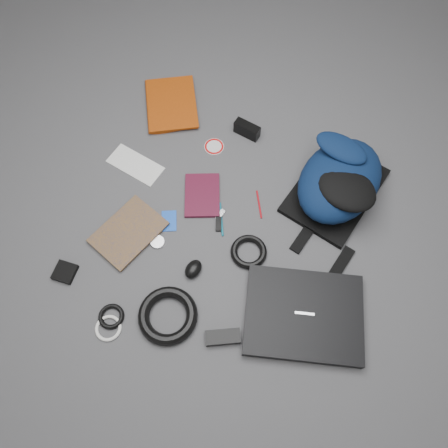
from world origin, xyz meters
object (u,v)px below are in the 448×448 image
(comic_book, at_px, (111,218))
(compact_camera, at_px, (247,130))
(mouse, at_px, (193,269))
(laptop, at_px, (304,315))
(textbook_red, at_px, (147,107))
(backpack, at_px, (340,180))
(power_brick, at_px, (223,337))
(dvd_case, at_px, (202,195))
(pouch, at_px, (65,272))

(comic_book, distance_m, compact_camera, 0.67)
(compact_camera, xyz_separation_m, mouse, (-0.03, -0.65, -0.01))
(laptop, bearing_deg, textbook_red, 130.00)
(backpack, height_order, laptop, backpack)
(backpack, xyz_separation_m, power_brick, (-0.27, -0.68, -0.08))
(textbook_red, height_order, dvd_case, textbook_red)
(compact_camera, xyz_separation_m, power_brick, (0.14, -0.86, -0.02))
(dvd_case, bearing_deg, comic_book, -164.84)
(textbook_red, relative_size, pouch, 3.83)
(compact_camera, relative_size, power_brick, 0.93)
(laptop, distance_m, mouse, 0.43)
(textbook_red, height_order, compact_camera, compact_camera)
(mouse, distance_m, pouch, 0.47)
(backpack, height_order, dvd_case, backpack)
(textbook_red, distance_m, comic_book, 0.55)
(pouch, bearing_deg, comic_book, 72.74)
(textbook_red, relative_size, comic_book, 1.12)
(laptop, bearing_deg, backpack, 77.89)
(pouch, bearing_deg, dvd_case, 49.22)
(pouch, bearing_deg, compact_camera, 58.83)
(textbook_red, height_order, mouse, mouse)
(laptop, bearing_deg, pouch, 175.58)
(comic_book, xyz_separation_m, dvd_case, (0.31, 0.20, -0.00))
(dvd_case, height_order, power_brick, power_brick)
(power_brick, height_order, pouch, power_brick)
(mouse, xyz_separation_m, pouch, (-0.45, -0.14, -0.01))
(laptop, relative_size, power_brick, 3.41)
(backpack, relative_size, dvd_case, 2.32)
(laptop, height_order, textbook_red, laptop)
(comic_book, bearing_deg, pouch, -82.58)
(power_brick, bearing_deg, comic_book, 128.54)
(backpack, relative_size, comic_book, 1.72)
(backpack, relative_size, laptop, 1.11)
(mouse, bearing_deg, textbook_red, 138.56)
(backpack, height_order, pouch, backpack)
(textbook_red, bearing_deg, dvd_case, -67.34)
(laptop, relative_size, dvd_case, 2.10)
(comic_book, bearing_deg, textbook_red, 120.67)
(mouse, bearing_deg, compact_camera, 102.97)
(backpack, xyz_separation_m, laptop, (-0.02, -0.53, -0.07))
(laptop, relative_size, compact_camera, 3.68)
(comic_book, distance_m, dvd_case, 0.37)
(laptop, height_order, compact_camera, compact_camera)
(backpack, height_order, power_brick, backpack)
(mouse, bearing_deg, pouch, -147.26)
(mouse, xyz_separation_m, power_brick, (0.17, -0.20, -0.01))
(comic_book, height_order, compact_camera, compact_camera)
(pouch, bearing_deg, backpack, 34.63)
(textbook_red, distance_m, compact_camera, 0.46)
(mouse, distance_m, power_brick, 0.27)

